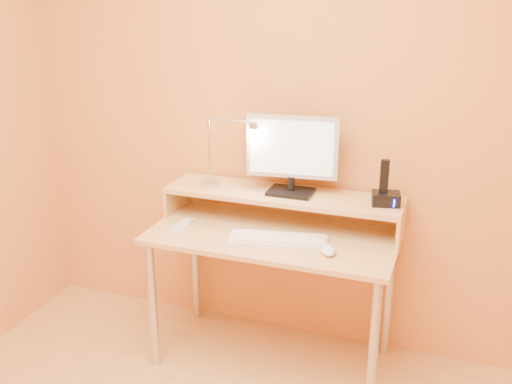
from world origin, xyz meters
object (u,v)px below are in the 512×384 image
at_px(lamp_base, 210,184).
at_px(mouse, 328,250).
at_px(monitor_panel, 292,147).
at_px(remote_control, 182,226).
at_px(keyboard, 278,241).
at_px(phone_dock, 386,199).

xyz_separation_m(lamp_base, mouse, (0.69, -0.26, -0.15)).
bearing_deg(monitor_panel, remote_control, -159.27).
relative_size(lamp_base, keyboard, 0.22).
relative_size(keyboard, remote_control, 2.34).
xyz_separation_m(keyboard, mouse, (0.25, -0.04, 0.01)).
bearing_deg(remote_control, phone_dock, 10.97).
relative_size(monitor_panel, mouse, 4.11).
relative_size(lamp_base, remote_control, 0.51).
relative_size(lamp_base, mouse, 0.91).
distance_m(lamp_base, keyboard, 0.52).
bearing_deg(monitor_panel, lamp_base, 178.68).
bearing_deg(mouse, keyboard, 151.07).
height_order(monitor_panel, remote_control, monitor_panel).
bearing_deg(phone_dock, monitor_panel, 166.37).
bearing_deg(monitor_panel, phone_dock, -7.93).
bearing_deg(keyboard, phone_dock, 17.95).
height_order(lamp_base, keyboard, lamp_base).
distance_m(keyboard, remote_control, 0.51).
bearing_deg(lamp_base, keyboard, -26.68).
distance_m(mouse, remote_control, 0.76).
distance_m(lamp_base, mouse, 0.75).
height_order(monitor_panel, phone_dock, monitor_panel).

